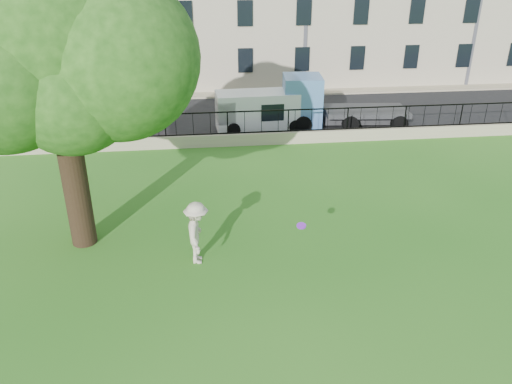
{
  "coord_description": "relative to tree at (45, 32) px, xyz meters",
  "views": [
    {
      "loc": [
        -1.41,
        -11.36,
        8.4
      ],
      "look_at": [
        0.38,
        3.5,
        1.38
      ],
      "focal_mm": 35.0,
      "sensor_mm": 36.0,
      "label": 1
    }
  ],
  "objects": [
    {
      "name": "white_van",
      "position": [
        7.41,
        11.08,
        -5.59
      ],
      "size": [
        4.93,
        2.1,
        2.04
      ],
      "primitive_type": "cube",
      "rotation": [
        0.0,
        0.0,
        0.04
      ],
      "color": "white",
      "rests_on": "street"
    },
    {
      "name": "man",
      "position": [
        3.8,
        -1.63,
        -5.62
      ],
      "size": [
        0.79,
        1.31,
        1.97
      ],
      "primitive_type": "imported",
      "rotation": [
        0.0,
        0.0,
        1.52
      ],
      "color": "beige",
      "rests_on": "ground"
    },
    {
      "name": "iron_railing",
      "position": [
        5.41,
        8.68,
        -5.45
      ],
      "size": [
        50.0,
        0.05,
        1.13
      ],
      "color": "black",
      "rests_on": "retaining_wall"
    },
    {
      "name": "tree",
      "position": [
        0.0,
        0.0,
        0.0
      ],
      "size": [
        8.05,
        6.25,
        9.96
      ],
      "color": "black",
      "rests_on": "ground"
    },
    {
      "name": "street",
      "position": [
        5.41,
        13.38,
        -6.6
      ],
      "size": [
        60.0,
        9.0,
        0.01
      ],
      "primitive_type": "cube",
      "color": "black",
      "rests_on": "ground"
    },
    {
      "name": "ground",
      "position": [
        5.41,
        -3.32,
        -6.61
      ],
      "size": [
        120.0,
        120.0,
        0.0
      ],
      "primitive_type": "plane",
      "color": "#236618",
      "rests_on": "ground"
    },
    {
      "name": "retaining_wall",
      "position": [
        5.41,
        8.68,
        -6.31
      ],
      "size": [
        50.0,
        0.4,
        0.6
      ],
      "primitive_type": "cube",
      "color": "gray",
      "rests_on": "ground"
    },
    {
      "name": "blue_truck",
      "position": [
        11.91,
        11.08,
        -5.22
      ],
      "size": [
        6.8,
        2.98,
        2.77
      ],
      "primitive_type": "cube",
      "rotation": [
        0.0,
        0.0,
        -0.1
      ],
      "color": "#5280C1",
      "rests_on": "street"
    },
    {
      "name": "frisbee",
      "position": [
        6.71,
        -2.74,
        -4.96
      ],
      "size": [
        0.34,
        0.33,
        0.12
      ],
      "primitive_type": "cylinder",
      "rotation": [
        0.21,
        -0.14,
        0.26
      ],
      "color": "purple"
    },
    {
      "name": "sidewalk",
      "position": [
        5.41,
        18.58,
        -6.55
      ],
      "size": [
        60.0,
        1.4,
        0.12
      ],
      "primitive_type": "cube",
      "color": "gray",
      "rests_on": "ground"
    },
    {
      "name": "red_sedan",
      "position": [
        -0.26,
        12.08,
        -5.85
      ],
      "size": [
        4.66,
        1.88,
        1.5
      ],
      "primitive_type": "imported",
      "rotation": [
        0.0,
        0.0,
        1.64
      ],
      "color": "maroon",
      "rests_on": "street"
    }
  ]
}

